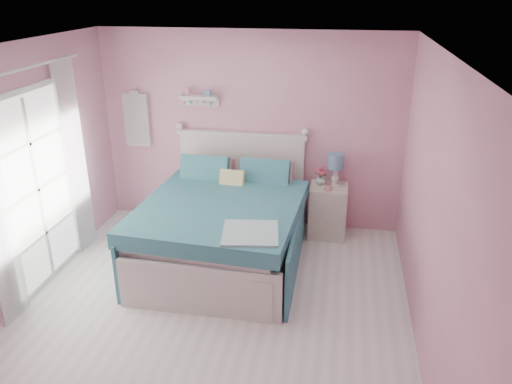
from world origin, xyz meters
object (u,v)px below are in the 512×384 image
(nightstand, at_px, (328,211))
(table_lamp, at_px, (336,163))
(bed, at_px, (224,228))
(teacup, at_px, (328,187))
(vase, at_px, (321,179))

(nightstand, distance_m, table_lamp, 0.65)
(bed, xyz_separation_m, teacup, (1.18, 0.75, 0.31))
(bed, bearing_deg, vase, 44.36)
(nightstand, distance_m, vase, 0.44)
(table_lamp, bearing_deg, teacup, -112.56)
(bed, relative_size, nightstand, 3.31)
(nightstand, xyz_separation_m, table_lamp, (0.06, 0.07, 0.64))
(bed, bearing_deg, teacup, 36.22)
(bed, relative_size, table_lamp, 5.39)
(vase, bearing_deg, bed, -139.37)
(table_lamp, height_order, vase, table_lamp)
(bed, xyz_separation_m, table_lamp, (1.25, 0.93, 0.56))
(bed, height_order, vase, bed)
(nightstand, xyz_separation_m, teacup, (-0.01, -0.12, 0.38))
(vase, relative_size, teacup, 1.47)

